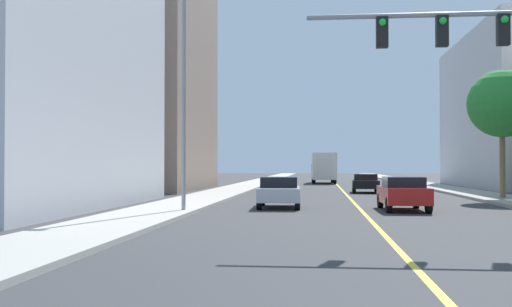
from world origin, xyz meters
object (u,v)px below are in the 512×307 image
delivery_truck (324,167)px  car_red (403,193)px  car_silver (279,192)px  car_black (365,183)px  palm_far (502,104)px  street_lamp (184,87)px

delivery_truck → car_red: bearing=-87.2°
car_silver → delivery_truck: delivery_truck is taller
car_silver → delivery_truck: size_ratio=0.52×
car_black → car_silver: 16.29m
palm_far → car_red: (-6.35, -8.00, -4.47)m
palm_far → car_red: 11.15m
street_lamp → car_red: street_lamp is taller
car_black → delivery_truck: size_ratio=0.51×
car_red → car_silver: 5.44m
palm_far → car_black: palm_far is taller
street_lamp → delivery_truck: street_lamp is taller
car_silver → delivery_truck: 36.90m
car_red → delivery_truck: bearing=93.6°
car_black → car_silver: (-5.00, -15.50, 0.04)m
delivery_truck → palm_far: bearing=-74.4°
car_black → delivery_truck: 21.51m
palm_far → delivery_truck: bearing=107.3°
palm_far → car_silver: size_ratio=1.72×
delivery_truck → car_silver: bearing=-95.3°
car_black → street_lamp: bearing=-111.6°
car_black → delivery_truck: delivery_truck is taller
palm_far → car_silver: bearing=-149.8°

